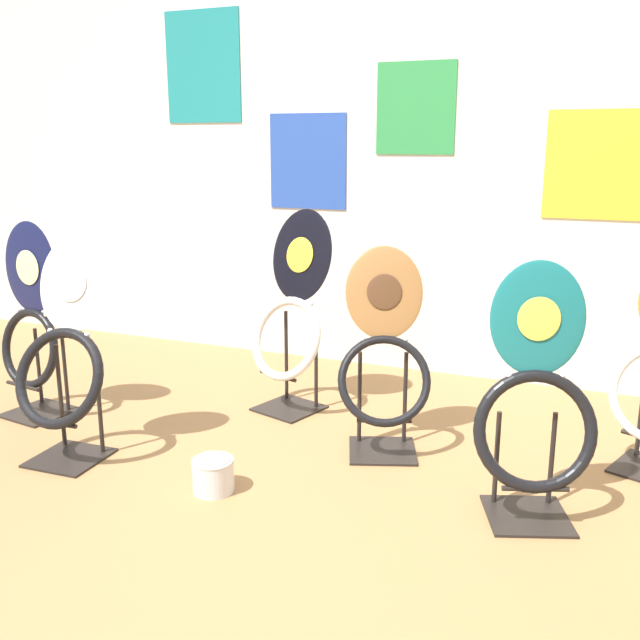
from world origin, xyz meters
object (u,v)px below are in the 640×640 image
Objects in this scene: toilet_seat_display_white_plain at (64,361)px; toilet_seat_display_woodgrain at (384,360)px; toilet_seat_display_teal_sax at (535,411)px; toilet_seat_display_jazz_black at (291,318)px; paint_can at (213,474)px; toilet_seat_display_navy_moon at (31,329)px.

toilet_seat_display_white_plain is 1.07× the size of toilet_seat_display_woodgrain.
toilet_seat_display_white_plain reaches higher than toilet_seat_display_teal_sax.
paint_can is (0.09, -0.90, -0.39)m from toilet_seat_display_jazz_black.
toilet_seat_display_woodgrain is at bearing 52.05° from paint_can.
toilet_seat_display_navy_moon is 1.01× the size of toilet_seat_display_white_plain.
toilet_seat_display_white_plain is (-0.61, -0.87, -0.04)m from toilet_seat_display_jazz_black.
toilet_seat_display_white_plain is 1.83m from toilet_seat_display_teal_sax.
toilet_seat_display_teal_sax reaches higher than toilet_seat_display_woodgrain.
toilet_seat_display_jazz_black reaches higher than paint_can.
toilet_seat_display_teal_sax is at bearing -28.30° from toilet_seat_display_jazz_black.
toilet_seat_display_jazz_black is 1.37m from toilet_seat_display_teal_sax.
toilet_seat_display_navy_moon is 1.23m from toilet_seat_display_jazz_black.
paint_can is (-1.12, -0.25, -0.33)m from toilet_seat_display_teal_sax.
paint_can is (-0.47, -0.61, -0.33)m from toilet_seat_display_woodgrain.
toilet_seat_display_jazz_black is 0.98m from paint_can.
toilet_seat_display_teal_sax is 0.74m from toilet_seat_display_woodgrain.
toilet_seat_display_navy_moon is 1.68m from toilet_seat_display_woodgrain.
toilet_seat_display_woodgrain is (1.66, 0.24, -0.03)m from toilet_seat_display_navy_moon.
paint_can is at bearing -84.44° from toilet_seat_display_jazz_black.
toilet_seat_display_teal_sax is at bearing -28.83° from toilet_seat_display_woodgrain.
toilet_seat_display_navy_moon is at bearing -154.10° from toilet_seat_display_jazz_black.
toilet_seat_display_navy_moon is 0.95× the size of toilet_seat_display_jazz_black.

